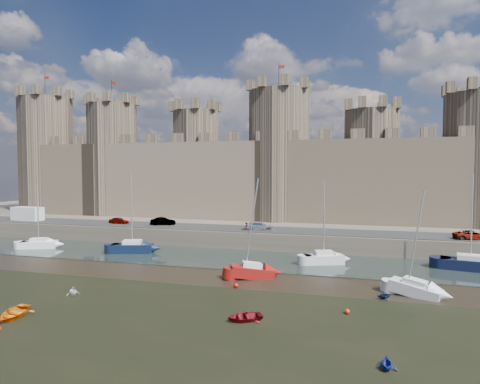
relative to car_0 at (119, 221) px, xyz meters
The scene contains 24 objects.
ground 40.64m from the car_0, 57.01° to the right, with size 160.00×160.00×0.00m, color black.
seaweed_patch 45.77m from the car_0, 61.12° to the right, with size 70.00×34.00×0.01m, color black.
water_channel 24.40m from the car_0, 24.36° to the right, with size 160.00×12.00×0.08m, color black.
quay 34.16m from the car_0, 49.70° to the left, with size 160.00×60.00×2.50m, color #4C443A.
road 22.07m from the car_0, ahead, with size 160.00×7.00×0.10m, color black.
castle 27.00m from the car_0, 33.19° to the left, with size 108.50×11.00×29.00m.
car_0 is the anchor object (origin of this frame).
car_1 7.88m from the car_0, ahead, with size 1.38×3.97×1.31m, color gray.
car_2 24.10m from the car_0, ahead, with size 1.72×4.24×1.23m, color gray.
car_3 52.27m from the car_0, ahead, with size 1.99×4.32×1.20m, color gray.
van 17.95m from the car_0, behind, with size 5.56×2.22×2.43m, color silver.
sailboat_0 12.86m from the car_0, 121.11° to the right, with size 5.31×3.68×9.25m.
sailboat_1 13.35m from the car_0, 50.42° to the right, with size 5.92×3.73×11.07m.
sailboat_2 35.79m from the car_0, 16.14° to the right, with size 5.07×3.49×10.19m.
sailboat_3 51.45m from the car_0, ahead, with size 6.62×3.57×11.00m.
sailboat_4 33.37m from the car_0, 34.08° to the right, with size 4.87×3.49×10.63m.
sailboat_5 48.20m from the car_0, 25.46° to the right, with size 4.80×3.26×9.65m.
dinghy_0 37.99m from the car_0, 70.13° to the right, with size 2.24×0.65×3.14m, color orange.
dinghy_3 32.14m from the car_0, 65.43° to the right, with size 1.22×0.74×1.41m, color white.
dinghy_4 43.61m from the car_0, 45.94° to the right, with size 1.97×0.57×2.76m, color maroon.
dinghy_5 54.44m from the car_0, 42.28° to the right, with size 1.23×0.75×1.43m, color navy.
dinghy_7 46.66m from the car_0, 29.09° to the right, with size 1.09×0.67×1.26m, color black.
buoy_1 35.41m from the car_0, 40.06° to the right, with size 0.47×0.47×0.47m, color red.
buoy_3 46.76m from the car_0, 36.11° to the right, with size 0.42×0.42×0.42m, color red.
Camera 1 is at (16.70, -28.05, 11.50)m, focal length 32.00 mm.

